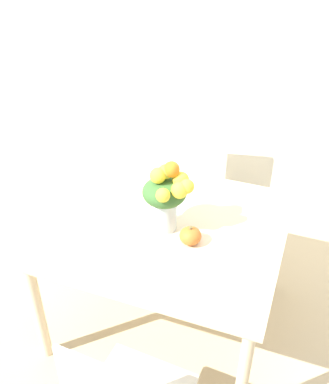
# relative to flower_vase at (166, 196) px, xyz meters

# --- Properties ---
(ground_plane) EXTENTS (12.00, 12.00, 0.00)m
(ground_plane) POSITION_rel_flower_vase_xyz_m (-0.00, 0.02, -0.95)
(ground_plane) COLOR tan
(wall_back) EXTENTS (8.00, 0.06, 2.70)m
(wall_back) POSITION_rel_flower_vase_xyz_m (-0.00, 1.46, 0.40)
(wall_back) COLOR silver
(wall_back) RESTS_ON ground_plane
(dining_table) EXTENTS (1.25, 1.13, 0.74)m
(dining_table) POSITION_rel_flower_vase_xyz_m (-0.00, 0.02, -0.30)
(dining_table) COLOR beige
(dining_table) RESTS_ON ground_plane
(flower_vase) EXTENTS (0.28, 0.25, 0.40)m
(flower_vase) POSITION_rel_flower_vase_xyz_m (0.00, 0.00, 0.00)
(flower_vase) COLOR silver
(flower_vase) RESTS_ON dining_table
(pumpkin) EXTENTS (0.11, 0.11, 0.10)m
(pumpkin) POSITION_rel_flower_vase_xyz_m (0.16, -0.07, -0.17)
(pumpkin) COLOR orange
(pumpkin) RESTS_ON dining_table
(dining_chair_near_window) EXTENTS (0.45, 0.45, 0.97)m
(dining_chair_near_window) POSITION_rel_flower_vase_xyz_m (-0.19, 0.93, -0.45)
(dining_chair_near_window) COLOR silver
(dining_chair_near_window) RESTS_ON ground_plane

